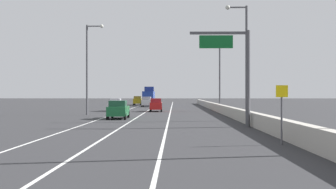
% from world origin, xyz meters
% --- Properties ---
extents(ground_plane, '(320.00, 320.00, 0.00)m').
position_xyz_m(ground_plane, '(0.00, 64.00, 0.00)').
color(ground_plane, '#2D2D30').
extents(lane_stripe_left, '(0.16, 130.00, 0.00)m').
position_xyz_m(lane_stripe_left, '(-5.50, 55.00, 0.00)').
color(lane_stripe_left, silver).
rests_on(lane_stripe_left, ground_plane).
extents(lane_stripe_center, '(0.16, 130.00, 0.00)m').
position_xyz_m(lane_stripe_center, '(-2.00, 55.00, 0.00)').
color(lane_stripe_center, silver).
rests_on(lane_stripe_center, ground_plane).
extents(lane_stripe_right, '(0.16, 130.00, 0.00)m').
position_xyz_m(lane_stripe_right, '(1.50, 55.00, 0.00)').
color(lane_stripe_right, silver).
rests_on(lane_stripe_right, ground_plane).
extents(jersey_barrier_right, '(0.60, 120.00, 1.10)m').
position_xyz_m(jersey_barrier_right, '(8.38, 40.00, 0.55)').
color(jersey_barrier_right, '#B2ADA3').
rests_on(jersey_barrier_right, ground_plane).
extents(overhead_sign_gantry, '(4.68, 0.36, 7.50)m').
position_xyz_m(overhead_sign_gantry, '(7.04, 25.44, 4.73)').
color(overhead_sign_gantry, '#47474C').
rests_on(overhead_sign_gantry, ground_plane).
extents(speed_advisory_sign, '(0.60, 0.11, 3.00)m').
position_xyz_m(speed_advisory_sign, '(7.48, 14.67, 1.76)').
color(speed_advisory_sign, '#4C4C51').
rests_on(speed_advisory_sign, ground_plane).
extents(lamp_post_right_near, '(2.14, 0.44, 11.05)m').
position_xyz_m(lamp_post_right_near, '(8.86, 11.64, 6.29)').
color(lamp_post_right_near, '#4C4C51').
rests_on(lamp_post_right_near, ground_plane).
extents(lamp_post_right_second, '(2.14, 0.44, 11.05)m').
position_xyz_m(lamp_post_right_second, '(8.73, 32.51, 6.29)').
color(lamp_post_right_second, '#4C4C51').
rests_on(lamp_post_right_second, ground_plane).
extents(lamp_post_right_third, '(2.14, 0.44, 11.05)m').
position_xyz_m(lamp_post_right_third, '(8.56, 53.37, 6.29)').
color(lamp_post_right_third, '#4C4C51').
rests_on(lamp_post_right_third, ground_plane).
extents(lamp_post_left_mid, '(2.14, 0.44, 11.05)m').
position_xyz_m(lamp_post_left_mid, '(-8.36, 42.68, 6.29)').
color(lamp_post_left_mid, '#4C4C51').
rests_on(lamp_post_left_mid, ground_plane).
extents(car_yellow_0, '(1.91, 4.27, 2.05)m').
position_xyz_m(car_yellow_0, '(-6.59, 87.17, 1.02)').
color(car_yellow_0, gold).
rests_on(car_yellow_0, ground_plane).
extents(car_silver_1, '(1.92, 4.65, 2.01)m').
position_xyz_m(car_silver_1, '(-3.46, 73.51, 1.00)').
color(car_silver_1, '#B7B7BC').
rests_on(car_silver_1, ground_plane).
extents(car_green_2, '(2.04, 4.49, 1.89)m').
position_xyz_m(car_green_2, '(-3.72, 35.39, 0.94)').
color(car_green_2, '#196033').
rests_on(car_green_2, ground_plane).
extents(car_red_3, '(1.91, 4.36, 1.93)m').
position_xyz_m(car_red_3, '(-0.62, 52.29, 0.96)').
color(car_red_3, red).
rests_on(car_red_3, ground_plane).
extents(car_white_4, '(1.81, 4.27, 1.90)m').
position_xyz_m(car_white_4, '(-6.70, 53.46, 0.95)').
color(car_white_4, white).
rests_on(car_white_4, ground_plane).
extents(box_truck, '(2.50, 7.67, 4.23)m').
position_xyz_m(box_truck, '(-3.74, 83.70, 1.93)').
color(box_truck, navy).
rests_on(box_truck, ground_plane).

